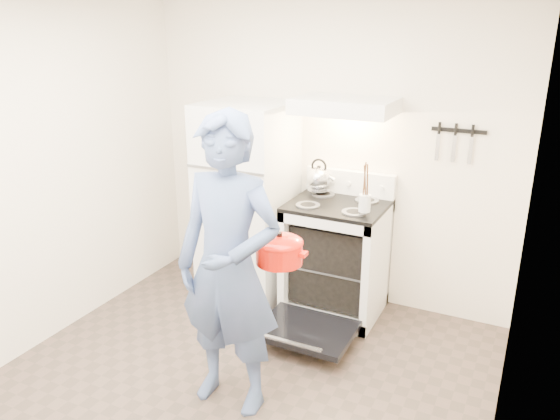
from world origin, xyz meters
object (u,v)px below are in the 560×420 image
object	(u,v)px
refrigerator	(248,202)
person	(229,267)
stove_body	(336,260)
tea_kettle	(319,177)
dutch_oven	(279,253)

from	to	relation	value
refrigerator	person	size ratio (longest dim) A/B	0.91
stove_body	tea_kettle	xyz separation A→B (m)	(-0.24, 0.17, 0.64)
tea_kettle	person	world-z (taller)	person
person	dutch_oven	xyz separation A→B (m)	(0.23, 0.22, 0.05)
dutch_oven	refrigerator	bearing A→B (deg)	127.24
tea_kettle	stove_body	bearing A→B (deg)	-35.23
stove_body	dutch_oven	world-z (taller)	dutch_oven
stove_body	tea_kettle	bearing A→B (deg)	144.77
tea_kettle	person	xyz separation A→B (m)	(0.06, -1.54, -0.17)
stove_body	person	world-z (taller)	person
tea_kettle	dutch_oven	bearing A→B (deg)	-77.95
refrigerator	stove_body	world-z (taller)	refrigerator
refrigerator	dutch_oven	distance (m)	1.42
stove_body	tea_kettle	distance (m)	0.70
refrigerator	stove_body	distance (m)	0.90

